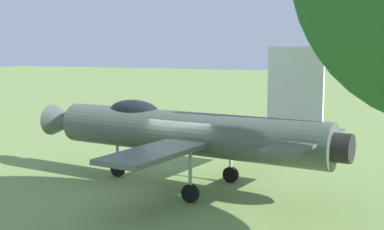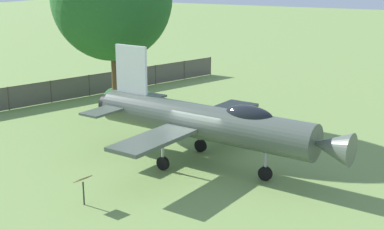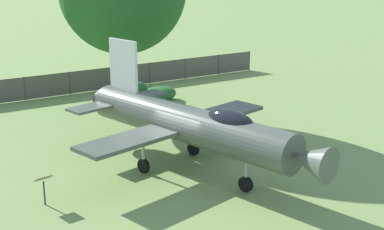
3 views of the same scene
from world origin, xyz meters
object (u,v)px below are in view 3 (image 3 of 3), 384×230
object	(u,v)px
shrub_near_fence	(134,90)
shrub_by_tree	(160,94)
info_plaque	(44,183)
display_jet	(193,125)

from	to	relation	value
shrub_near_fence	shrub_by_tree	world-z (taller)	shrub_near_fence
shrub_near_fence	info_plaque	world-z (taller)	info_plaque
info_plaque	shrub_near_fence	bearing A→B (deg)	-58.20
display_jet	shrub_near_fence	distance (m)	12.87
shrub_by_tree	info_plaque	world-z (taller)	info_plaque
shrub_near_fence	info_plaque	bearing A→B (deg)	121.80
display_jet	shrub_near_fence	xyz separation A→B (m)	(10.43, -7.39, -1.51)
shrub_near_fence	info_plaque	distance (m)	15.49
display_jet	info_plaque	bearing A→B (deg)	-105.14
display_jet	shrub_by_tree	xyz separation A→B (m)	(8.78, -7.95, -1.61)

